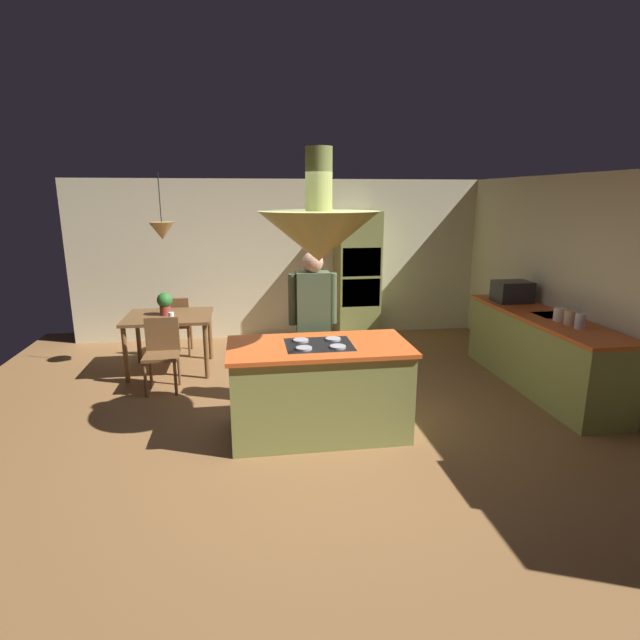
{
  "coord_description": "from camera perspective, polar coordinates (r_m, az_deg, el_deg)",
  "views": [
    {
      "loc": [
        -0.66,
        -4.72,
        2.3
      ],
      "look_at": [
        0.1,
        0.4,
        1.0
      ],
      "focal_mm": 28.01,
      "sensor_mm": 36.0,
      "label": 1
    }
  ],
  "objects": [
    {
      "name": "canister_flour",
      "position": [
        5.99,
        27.6,
        -0.11
      ],
      "size": [
        0.11,
        0.11,
        0.17
      ],
      "primitive_type": "cylinder",
      "color": "silver",
      "rests_on": "counter_run_right"
    },
    {
      "name": "potted_plant_on_table",
      "position": [
        6.87,
        -17.31,
        1.93
      ],
      "size": [
        0.2,
        0.2,
        0.3
      ],
      "color": "#99382D",
      "rests_on": "dining_table"
    },
    {
      "name": "dining_table",
      "position": [
        6.9,
        -16.87,
        -0.26
      ],
      "size": [
        1.11,
        0.92,
        0.76
      ],
      "color": "brown",
      "rests_on": "ground"
    },
    {
      "name": "canister_sugar",
      "position": [
        6.13,
        26.63,
        0.25
      ],
      "size": [
        0.11,
        0.11,
        0.16
      ],
      "primitive_type": "cylinder",
      "color": "#E0B78C",
      "rests_on": "counter_run_right"
    },
    {
      "name": "wall_right",
      "position": [
        6.53,
        28.56,
        3.34
      ],
      "size": [
        0.1,
        7.2,
        2.55
      ],
      "primitive_type": "cube",
      "color": "beige",
      "rests_on": "ground"
    },
    {
      "name": "chair_by_back_wall",
      "position": [
        7.59,
        -16.08,
        -0.17
      ],
      "size": [
        0.4,
        0.4,
        0.87
      ],
      "rotation": [
        0.0,
        0.0,
        3.14
      ],
      "color": "brown",
      "rests_on": "ground"
    },
    {
      "name": "oven_tower",
      "position": [
        8.06,
        4.28,
        5.0
      ],
      "size": [
        0.66,
        0.62,
        2.06
      ],
      "color": "#8C934C",
      "rests_on": "ground"
    },
    {
      "name": "wall_back",
      "position": [
        8.26,
        -3.84,
        6.92
      ],
      "size": [
        6.8,
        0.1,
        2.55
      ],
      "primitive_type": "cube",
      "color": "beige",
      "rests_on": "ground"
    },
    {
      "name": "kitchen_island",
      "position": [
        4.93,
        -0.12,
        -7.85
      ],
      "size": [
        1.75,
        0.9,
        0.93
      ],
      "color": "#8C934C",
      "rests_on": "ground"
    },
    {
      "name": "range_hood",
      "position": [
        4.58,
        -0.13,
        9.88
      ],
      "size": [
        1.1,
        1.1,
        1.0
      ],
      "color": "#8C934C"
    },
    {
      "name": "cup_on_table",
      "position": [
        6.64,
        -16.64,
        0.47
      ],
      "size": [
        0.07,
        0.07,
        0.09
      ],
      "primitive_type": "cylinder",
      "color": "white",
      "rests_on": "dining_table"
    },
    {
      "name": "ground",
      "position": [
        5.29,
        -0.44,
        -11.66
      ],
      "size": [
        8.16,
        8.16,
        0.0
      ],
      "primitive_type": "plane",
      "color": "olive"
    },
    {
      "name": "person_at_island",
      "position": [
        5.45,
        -0.84,
        0.19
      ],
      "size": [
        0.53,
        0.23,
        1.72
      ],
      "color": "tan",
      "rests_on": "ground"
    },
    {
      "name": "counter_run_right",
      "position": [
        6.63,
        23.91,
        -3.23
      ],
      "size": [
        0.73,
        2.61,
        0.91
      ],
      "color": "#8C934C",
      "rests_on": "ground"
    },
    {
      "name": "microwave_on_counter",
      "position": [
        7.14,
        21.11,
        3.05
      ],
      "size": [
        0.46,
        0.36,
        0.28
      ],
      "primitive_type": "cube",
      "color": "#232326",
      "rests_on": "counter_run_right"
    },
    {
      "name": "chair_facing_island",
      "position": [
        6.29,
        -17.61,
        -3.18
      ],
      "size": [
        0.4,
        0.4,
        0.87
      ],
      "color": "brown",
      "rests_on": "ground"
    },
    {
      "name": "pendant_light_over_table",
      "position": [
        6.72,
        -17.6,
        9.7
      ],
      "size": [
        0.32,
        0.32,
        0.82
      ],
      "color": "#E0B266"
    },
    {
      "name": "canister_tea",
      "position": [
        6.28,
        25.7,
        0.59
      ],
      "size": [
        0.13,
        0.13,
        0.15
      ],
      "primitive_type": "cylinder",
      "color": "silver",
      "rests_on": "counter_run_right"
    }
  ]
}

